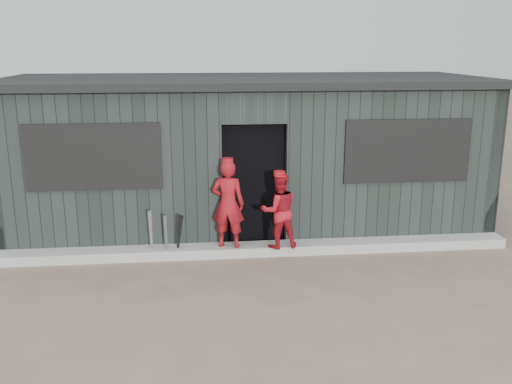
{
  "coord_description": "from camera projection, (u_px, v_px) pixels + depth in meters",
  "views": [
    {
      "loc": [
        -0.88,
        -6.49,
        3.15
      ],
      "look_at": [
        0.0,
        1.8,
        1.0
      ],
      "focal_mm": 40.0,
      "sensor_mm": 36.0,
      "label": 1
    }
  ],
  "objects": [
    {
      "name": "bat_mid",
      "position": [
        166.0,
        237.0,
        8.57
      ],
      "size": [
        0.07,
        0.15,
        0.71
      ],
      "primitive_type": "cone",
      "rotation": [
        0.11,
        0.0,
        0.03
      ],
      "color": "slate",
      "rests_on": "ground"
    },
    {
      "name": "curb",
      "position": [
        256.0,
        249.0,
        8.86
      ],
      "size": [
        8.0,
        0.36,
        0.15
      ],
      "primitive_type": "cube",
      "color": "#A5A6A0",
      "rests_on": "ground"
    },
    {
      "name": "bat_left",
      "position": [
        151.0,
        235.0,
        8.54
      ],
      "size": [
        0.08,
        0.21,
        0.79
      ],
      "primitive_type": "cone",
      "rotation": [
        0.18,
        0.0,
        0.04
      ],
      "color": "#9A9AA3",
      "rests_on": "ground"
    },
    {
      "name": "dugout",
      "position": [
        246.0,
        153.0,
        10.18
      ],
      "size": [
        8.3,
        3.3,
        2.62
      ],
      "color": "black",
      "rests_on": "ground"
    },
    {
      "name": "player_red_right",
      "position": [
        279.0,
        210.0,
        8.6
      ],
      "size": [
        0.62,
        0.51,
        1.17
      ],
      "primitive_type": "imported",
      "rotation": [
        0.0,
        0.0,
        3.27
      ],
      "color": "#B01521",
      "rests_on": "curb"
    },
    {
      "name": "ground",
      "position": [
        271.0,
        305.0,
        7.13
      ],
      "size": [
        80.0,
        80.0,
        0.0
      ],
      "primitive_type": "plane",
      "color": "#725D4F",
      "rests_on": "ground"
    },
    {
      "name": "player_red_left",
      "position": [
        228.0,
        204.0,
        8.6
      ],
      "size": [
        0.56,
        0.43,
        1.36
      ],
      "primitive_type": "imported",
      "rotation": [
        0.0,
        0.0,
        2.9
      ],
      "color": "maroon",
      "rests_on": "curb"
    },
    {
      "name": "bat_right",
      "position": [
        179.0,
        236.0,
        8.6
      ],
      "size": [
        0.17,
        0.31,
        0.72
      ],
      "primitive_type": "cone",
      "rotation": [
        0.34,
        0.0,
        0.36
      ],
      "color": "black",
      "rests_on": "ground"
    },
    {
      "name": "player_grey_back",
      "position": [
        261.0,
        206.0,
        9.38
      ],
      "size": [
        0.68,
        0.6,
        1.18
      ],
      "primitive_type": "imported",
      "rotation": [
        0.0,
        0.0,
        3.61
      ],
      "color": "#ABABAB",
      "rests_on": "ground"
    }
  ]
}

